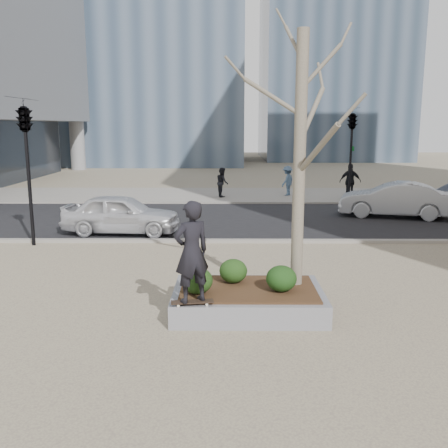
{
  "coord_description": "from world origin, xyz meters",
  "views": [
    {
      "loc": [
        0.59,
        -9.57,
        3.7
      ],
      "look_at": [
        0.5,
        2.0,
        1.4
      ],
      "focal_mm": 40.0,
      "sensor_mm": 36.0,
      "label": 1
    }
  ],
  "objects_px": {
    "planter": "(248,300)",
    "skateboard": "(192,303)",
    "skateboarder": "(192,252)",
    "police_car": "(121,214)"
  },
  "relations": [
    {
      "from": "planter",
      "to": "skateboard",
      "type": "xyz_separation_m",
      "value": [
        -1.06,
        -0.88,
        0.26
      ]
    },
    {
      "from": "skateboarder",
      "to": "police_car",
      "type": "relative_size",
      "value": 0.47
    },
    {
      "from": "planter",
      "to": "police_car",
      "type": "bearing_deg",
      "value": 119.24
    },
    {
      "from": "planter",
      "to": "police_car",
      "type": "height_order",
      "value": "police_car"
    },
    {
      "from": "planter",
      "to": "skateboarder",
      "type": "xyz_separation_m",
      "value": [
        -1.06,
        -0.88,
        1.23
      ]
    },
    {
      "from": "police_car",
      "to": "planter",
      "type": "bearing_deg",
      "value": -146.34
    },
    {
      "from": "skateboard",
      "to": "skateboarder",
      "type": "distance_m",
      "value": 0.97
    },
    {
      "from": "police_car",
      "to": "skateboard",
      "type": "bearing_deg",
      "value": -155.31
    },
    {
      "from": "planter",
      "to": "skateboard",
      "type": "distance_m",
      "value": 1.4
    },
    {
      "from": "skateboarder",
      "to": "skateboard",
      "type": "bearing_deg",
      "value": -120.92
    }
  ]
}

